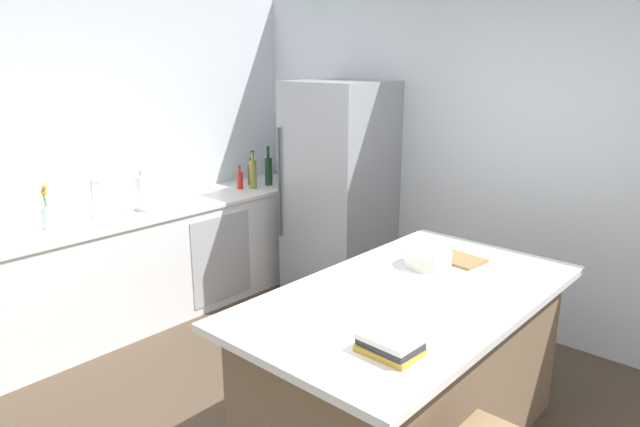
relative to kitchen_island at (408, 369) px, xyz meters
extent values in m
cube|color=silver|center=(-0.39, 1.77, 0.84)|extent=(6.00, 0.10, 2.60)
cube|color=silver|center=(-2.84, -0.48, 0.84)|extent=(0.10, 6.00, 2.60)
cube|color=white|center=(-2.48, 0.07, -0.02)|extent=(0.63, 3.09, 0.88)
cube|color=white|center=(-2.48, 0.07, 0.43)|extent=(0.66, 3.12, 0.03)
cube|color=#B2B5BA|center=(-2.16, 0.46, -0.02)|extent=(0.01, 0.60, 0.74)
cube|color=#7A6047|center=(0.00, 0.00, -0.03)|extent=(0.93, 1.75, 0.87)
cube|color=white|center=(0.00, 0.00, 0.43)|extent=(1.09, 1.95, 0.04)
cube|color=#93969B|center=(-1.62, 1.35, 0.48)|extent=(0.77, 0.73, 1.88)
cylinder|color=#4C4C51|center=(-1.97, 0.97, 0.57)|extent=(0.02, 0.02, 0.94)
cylinder|color=silver|center=(-2.54, -0.41, 0.46)|extent=(0.05, 0.05, 0.02)
cylinder|color=silver|center=(-2.54, -0.41, 0.61)|extent=(0.02, 0.02, 0.28)
cylinder|color=silver|center=(-2.48, -0.41, 0.73)|extent=(0.14, 0.02, 0.02)
cylinder|color=silver|center=(-2.51, -0.76, 0.53)|extent=(0.08, 0.08, 0.16)
cylinder|color=#4C7F3D|center=(-2.52, -0.76, 0.60)|extent=(0.01, 0.02, 0.19)
sphere|color=orange|center=(-2.52, -0.76, 0.70)|extent=(0.04, 0.04, 0.04)
cylinder|color=#4C7F3D|center=(-2.51, -0.77, 0.61)|extent=(0.01, 0.01, 0.20)
sphere|color=orange|center=(-2.51, -0.77, 0.71)|extent=(0.04, 0.04, 0.04)
cylinder|color=#4C7F3D|center=(-2.50, -0.76, 0.63)|extent=(0.01, 0.04, 0.23)
sphere|color=orange|center=(-2.50, -0.76, 0.75)|extent=(0.04, 0.04, 0.04)
cylinder|color=gray|center=(-2.47, -0.04, 0.45)|extent=(0.14, 0.14, 0.01)
cylinder|color=white|center=(-2.47, -0.04, 0.59)|extent=(0.11, 0.11, 0.26)
cylinder|color=gray|center=(-2.47, -0.04, 0.74)|extent=(0.02, 0.02, 0.04)
cylinder|color=#8CB79E|center=(-2.43, 1.52, 0.56)|extent=(0.07, 0.07, 0.23)
cylinder|color=#8CB79E|center=(-2.43, 1.52, 0.71)|extent=(0.03, 0.03, 0.06)
cylinder|color=black|center=(-2.43, 1.52, 0.75)|extent=(0.03, 0.03, 0.01)
cylinder|color=brown|center=(-2.42, 1.43, 0.54)|extent=(0.08, 0.08, 0.19)
cylinder|color=brown|center=(-2.42, 1.43, 0.67)|extent=(0.04, 0.04, 0.06)
cylinder|color=black|center=(-2.42, 1.43, 0.70)|extent=(0.04, 0.04, 0.01)
cylinder|color=silver|center=(-2.48, 1.32, 0.57)|extent=(0.08, 0.08, 0.25)
cylinder|color=silver|center=(-2.48, 1.32, 0.73)|extent=(0.03, 0.03, 0.07)
cylinder|color=black|center=(-2.48, 1.32, 0.77)|extent=(0.03, 0.03, 0.01)
cylinder|color=#19381E|center=(-2.38, 1.23, 0.58)|extent=(0.07, 0.07, 0.26)
cylinder|color=#19381E|center=(-2.38, 1.23, 0.75)|extent=(0.03, 0.03, 0.09)
cylinder|color=black|center=(-2.38, 1.23, 0.81)|extent=(0.03, 0.03, 0.01)
cylinder|color=#5B3319|center=(-2.52, 1.14, 0.54)|extent=(0.07, 0.07, 0.18)
cylinder|color=#5B3319|center=(-2.52, 1.14, 0.66)|extent=(0.02, 0.02, 0.06)
cylinder|color=black|center=(-2.52, 1.14, 0.69)|extent=(0.03, 0.03, 0.01)
cylinder|color=olive|center=(-2.39, 1.04, 0.57)|extent=(0.06, 0.06, 0.25)
cylinder|color=olive|center=(-2.39, 1.04, 0.74)|extent=(0.03, 0.03, 0.08)
cylinder|color=black|center=(-2.39, 1.04, 0.79)|extent=(0.03, 0.03, 0.01)
cylinder|color=red|center=(-2.46, 0.95, 0.52)|extent=(0.05, 0.05, 0.15)
cylinder|color=red|center=(-2.46, 0.95, 0.63)|extent=(0.02, 0.02, 0.05)
cylinder|color=black|center=(-2.46, 0.95, 0.66)|extent=(0.02, 0.02, 0.01)
cube|color=gold|center=(0.28, -0.59, 0.46)|extent=(0.24, 0.18, 0.03)
cube|color=#2D2D33|center=(0.28, -0.59, 0.49)|extent=(0.25, 0.18, 0.03)
cube|color=silver|center=(0.28, -0.59, 0.52)|extent=(0.24, 0.18, 0.02)
cylinder|color=silver|center=(-0.14, 0.38, 0.50)|extent=(0.27, 0.27, 0.09)
cube|color=#9E7042|center=(-0.09, 0.58, 0.46)|extent=(0.38, 0.25, 0.02)
camera|label=1|loc=(1.46, -2.33, 1.62)|focal=31.92mm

